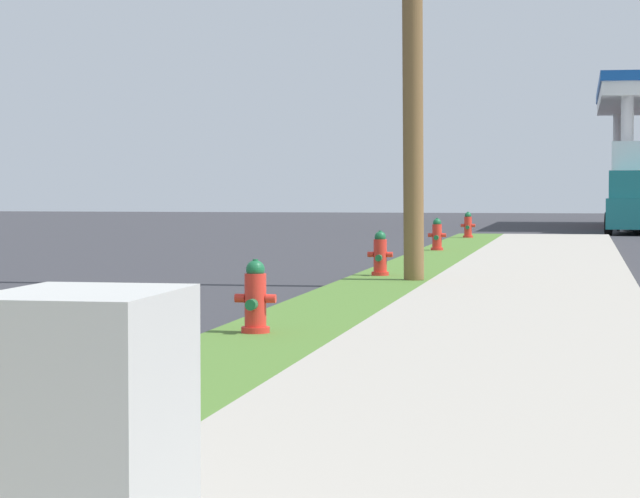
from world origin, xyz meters
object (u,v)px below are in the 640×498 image
Objects in this scene: fire_hydrant_second at (255,301)px; fire_hydrant_fifth at (468,226)px; fire_hydrant_fourth at (437,236)px; fire_hydrant_third at (380,256)px.

fire_hydrant_second is 1.00× the size of fire_hydrant_fifth.
fire_hydrant_second is at bearing -90.07° from fire_hydrant_fifth.
fire_hydrant_third is at bearing -90.01° from fire_hydrant_fourth.
fire_hydrant_fifth is (0.07, 8.07, 0.00)m from fire_hydrant_fourth.
fire_hydrant_third is 9.25m from fire_hydrant_fourth.
fire_hydrant_second is at bearing -89.88° from fire_hydrant_fourth.
fire_hydrant_third is (-0.04, 9.16, 0.00)m from fire_hydrant_second.
fire_hydrant_fourth and fire_hydrant_fifth have the same top height.
fire_hydrant_fifth is at bearing 89.75° from fire_hydrant_third.
fire_hydrant_third is at bearing -90.25° from fire_hydrant_fifth.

